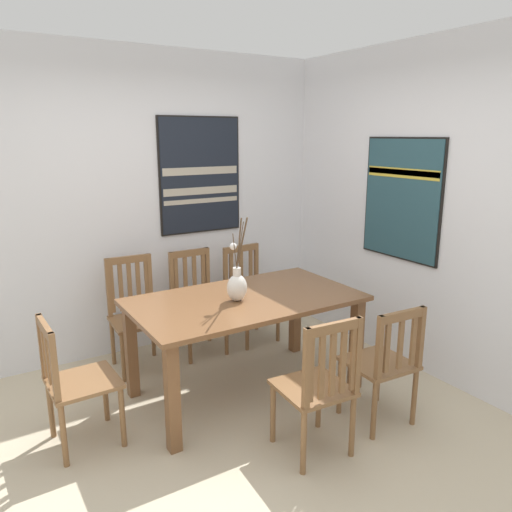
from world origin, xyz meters
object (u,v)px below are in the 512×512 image
Objects in this scene: chair_2 at (319,385)px; chair_5 at (249,292)px; dining_table at (245,312)px; centerpiece_vase at (237,285)px; painting_on_side_wall at (402,199)px; chair_0 at (135,312)px; chair_1 at (384,363)px; chair_4 at (74,381)px; chair_3 at (196,301)px; painting_on_back_wall at (200,175)px.

chair_5 is (0.59, 1.80, -0.02)m from chair_2.
centerpiece_vase is (-0.09, -0.03, 0.24)m from dining_table.
chair_0 is at bearing 152.46° from painting_on_side_wall.
dining_table is 1.06m from chair_1.
dining_table is at bearing -122.40° from chair_5.
painting_on_side_wall is (1.53, -0.12, 0.54)m from centerpiece_vase.
chair_4 is at bearing -179.19° from dining_table.
chair_3 reaches higher than chair_2.
chair_0 is at bearing -157.01° from painting_on_back_wall.
dining_table is 1.83× the size of chair_2.
chair_5 is at bearing 54.71° from centerpiece_vase.
chair_3 is (0.58, 0.01, -0.01)m from chair_0.
chair_3 is at bearing 35.82° from chair_4.
chair_2 is (-0.60, -0.05, 0.03)m from chair_1.
chair_0 is (-0.57, 0.89, -0.17)m from dining_table.
centerpiece_vase reaches higher than chair_2.
chair_3 reaches higher than chair_5.
chair_3 is 0.55m from chair_5.
chair_0 is at bearing 123.16° from chair_1.
chair_4 is (-1.85, 0.85, 0.00)m from chair_1.
centerpiece_vase is 0.70× the size of chair_2.
painting_on_side_wall is (0.88, -1.05, 0.97)m from chair_5.
chair_3 reaches higher than chair_1.
chair_5 is 0.89× the size of painting_on_side_wall.
chair_3 is 1.18m from painting_on_back_wall.
painting_on_back_wall is (0.23, 0.33, 1.11)m from chair_3.
chair_3 is 1.58m from chair_4.
chair_1 is 1.49m from painting_on_side_wall.
painting_on_side_wall is (1.46, 0.75, 0.95)m from chair_2.
centerpiece_vase is at bearing 175.37° from painting_on_side_wall.
dining_table is 1.66× the size of painting_on_side_wall.
dining_table is 1.28m from chair_4.
centerpiece_vase is 1.16m from chair_1.
chair_2 is at bearing -175.70° from chair_1.
chair_0 reaches higher than chair_1.
painting_on_back_wall is at bearing 99.14° from chair_1.
chair_3 is (0.03, 1.82, -0.00)m from chair_2.
chair_5 is (-0.01, 1.76, 0.01)m from chair_1.
chair_0 is (-0.48, 0.93, -0.41)m from centerpiece_vase.
centerpiece_vase is 1.26m from chair_4.
centerpiece_vase is 1.63m from painting_on_side_wall.
chair_3 is at bearing 88.96° from chair_2.
chair_3 is at bearing 89.22° from dining_table.
dining_table is 0.92m from chair_3.
chair_2 is 1.00× the size of chair_3.
dining_table is at bearing 0.81° from chair_4.
chair_2 reaches higher than chair_1.
chair_2 is 1.53m from chair_4.
chair_0 is at bearing 122.59° from dining_table.
chair_5 reaches higher than chair_4.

